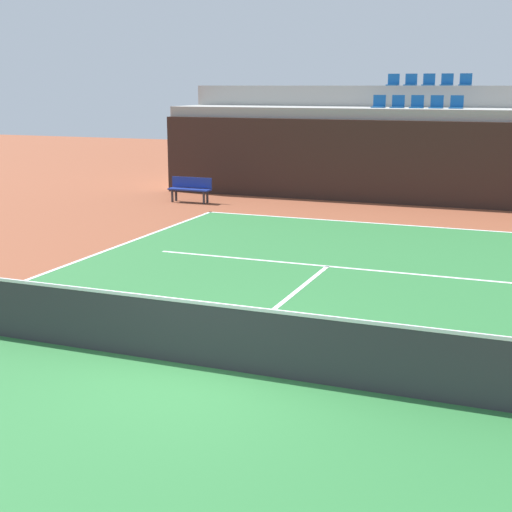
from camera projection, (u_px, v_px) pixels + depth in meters
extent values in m
plane|color=brown|center=(203.00, 367.00, 10.51)|extent=(80.00, 80.00, 0.00)
cube|color=#2D7238|center=(203.00, 367.00, 10.51)|extent=(11.00, 24.00, 0.01)
cube|color=white|center=(381.00, 224.00, 21.34)|extent=(11.00, 0.10, 0.00)
cube|color=white|center=(327.00, 266.00, 16.31)|extent=(8.26, 0.10, 0.00)
cube|color=white|center=(279.00, 305.00, 13.41)|extent=(0.10, 6.40, 0.00)
cube|color=black|center=(407.00, 163.00, 24.56)|extent=(17.84, 0.30, 2.79)
cube|color=#9E9E99|center=(414.00, 154.00, 25.75)|extent=(17.84, 2.40, 3.16)
cube|color=#9E9E99|center=(425.00, 139.00, 27.84)|extent=(17.84, 2.40, 3.92)
cube|color=#145193|center=(378.00, 107.00, 25.86)|extent=(0.44, 0.44, 0.04)
cube|color=#145193|center=(380.00, 101.00, 25.99)|extent=(0.44, 0.04, 0.40)
cube|color=#145193|center=(397.00, 107.00, 25.62)|extent=(0.44, 0.44, 0.04)
cube|color=#145193|center=(398.00, 101.00, 25.75)|extent=(0.44, 0.04, 0.40)
cube|color=#145193|center=(416.00, 108.00, 25.38)|extent=(0.44, 0.44, 0.04)
cube|color=#145193|center=(418.00, 101.00, 25.52)|extent=(0.44, 0.04, 0.40)
cube|color=#145193|center=(436.00, 108.00, 25.15)|extent=(0.44, 0.44, 0.04)
cube|color=#145193|center=(437.00, 101.00, 25.28)|extent=(0.44, 0.04, 0.40)
cube|color=#145193|center=(456.00, 108.00, 24.91)|extent=(0.44, 0.44, 0.04)
cube|color=#145193|center=(457.00, 101.00, 25.04)|extent=(0.44, 0.04, 0.40)
cube|color=#145193|center=(392.00, 85.00, 27.86)|extent=(0.44, 0.44, 0.04)
cube|color=#145193|center=(394.00, 79.00, 27.99)|extent=(0.44, 0.04, 0.40)
cube|color=#145193|center=(410.00, 85.00, 27.63)|extent=(0.44, 0.44, 0.04)
cube|color=#145193|center=(411.00, 79.00, 27.76)|extent=(0.44, 0.04, 0.40)
cube|color=#145193|center=(428.00, 85.00, 27.39)|extent=(0.44, 0.44, 0.04)
cube|color=#145193|center=(429.00, 79.00, 27.52)|extent=(0.44, 0.04, 0.40)
cube|color=#145193|center=(446.00, 85.00, 27.15)|extent=(0.44, 0.44, 0.04)
cube|color=#145193|center=(447.00, 79.00, 27.28)|extent=(0.44, 0.04, 0.40)
cube|color=#145193|center=(465.00, 85.00, 26.91)|extent=(0.44, 0.44, 0.04)
cube|color=#145193|center=(466.00, 79.00, 27.05)|extent=(0.44, 0.04, 0.40)
cube|color=#333338|center=(203.00, 336.00, 10.41)|extent=(10.90, 0.02, 0.92)
cube|color=white|center=(202.00, 303.00, 10.30)|extent=(10.90, 0.04, 0.05)
cube|color=navy|center=(190.00, 189.00, 25.17)|extent=(1.50, 0.40, 0.05)
cube|color=navy|center=(192.00, 182.00, 25.28)|extent=(1.50, 0.04, 0.36)
cube|color=#2D2D33|center=(172.00, 196.00, 25.31)|extent=(0.06, 0.06, 0.42)
cube|color=#2D2D33|center=(204.00, 198.00, 24.88)|extent=(0.06, 0.06, 0.42)
cube|color=#2D2D33|center=(176.00, 195.00, 25.56)|extent=(0.06, 0.06, 0.42)
cube|color=#2D2D33|center=(207.00, 197.00, 25.14)|extent=(0.06, 0.06, 0.42)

